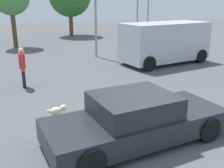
# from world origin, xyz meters

# --- Properties ---
(ground_plane) EXTENTS (80.00, 80.00, 0.00)m
(ground_plane) POSITION_xyz_m (0.00, 0.00, 0.00)
(ground_plane) COLOR #515154
(sedan_foreground) EXTENTS (4.80, 2.47, 1.24)m
(sedan_foreground) POSITION_xyz_m (-0.39, -0.00, 0.57)
(sedan_foreground) COLOR #232328
(sedan_foreground) RESTS_ON ground_plane
(dog) EXTENTS (0.61, 0.28, 0.41)m
(dog) POSITION_xyz_m (-2.10, 1.94, 0.26)
(dog) COLOR beige
(dog) RESTS_ON ground_plane
(van_white) EXTENTS (5.25, 3.13, 2.25)m
(van_white) POSITION_xyz_m (4.53, 7.60, 1.21)
(van_white) COLOR #B2B7C1
(van_white) RESTS_ON ground_plane
(pedestrian) EXTENTS (0.24, 0.57, 1.64)m
(pedestrian) POSITION_xyz_m (-3.03, 5.39, 0.97)
(pedestrian) COLOR black
(pedestrian) RESTS_ON ground_plane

